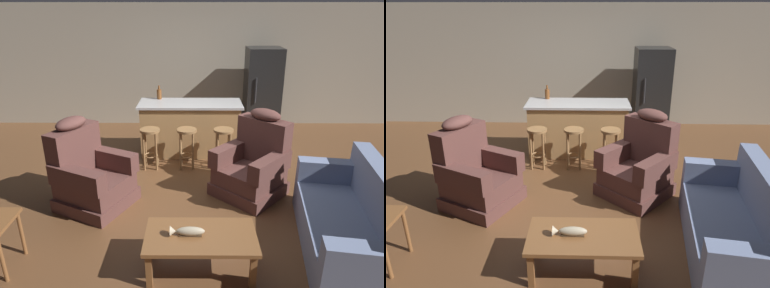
% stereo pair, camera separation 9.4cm
% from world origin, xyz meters
% --- Properties ---
extents(ground_plane, '(12.00, 12.00, 0.00)m').
position_xyz_m(ground_plane, '(0.00, 0.00, 0.00)').
color(ground_plane, brown).
extents(back_wall, '(12.00, 0.05, 2.60)m').
position_xyz_m(back_wall, '(0.00, 3.12, 1.30)').
color(back_wall, '#A89E89').
rests_on(back_wall, ground_plane).
extents(coffee_table, '(1.10, 0.60, 0.42)m').
position_xyz_m(coffee_table, '(0.14, -1.68, 0.36)').
color(coffee_table, brown).
rests_on(coffee_table, ground_plane).
extents(fish_figurine, '(0.34, 0.10, 0.10)m').
position_xyz_m(fish_figurine, '(0.00, -1.68, 0.46)').
color(fish_figurine, '#4C3823').
rests_on(fish_figurine, coffee_table).
extents(couch, '(1.13, 2.01, 0.94)m').
position_xyz_m(couch, '(1.76, -1.39, 0.34)').
color(couch, '#707FA3').
rests_on(couch, ground_plane).
extents(recliner_near_lamp, '(1.12, 1.12, 1.20)m').
position_xyz_m(recliner_near_lamp, '(-1.31, -0.42, 0.42)').
color(recliner_near_lamp, brown).
rests_on(recliner_near_lamp, ground_plane).
extents(recliner_near_island, '(1.19, 1.19, 1.20)m').
position_xyz_m(recliner_near_island, '(0.91, -0.09, 0.42)').
color(recliner_near_island, brown).
rests_on(recliner_near_island, ground_plane).
extents(kitchen_island, '(1.80, 0.70, 0.95)m').
position_xyz_m(kitchen_island, '(0.00, 1.35, 0.48)').
color(kitchen_island, '#AD7F4C').
rests_on(kitchen_island, ground_plane).
extents(bar_stool_left, '(0.32, 0.32, 0.68)m').
position_xyz_m(bar_stool_left, '(-0.64, 0.72, 0.47)').
color(bar_stool_left, olive).
rests_on(bar_stool_left, ground_plane).
extents(bar_stool_middle, '(0.32, 0.32, 0.68)m').
position_xyz_m(bar_stool_middle, '(-0.05, 0.72, 0.47)').
color(bar_stool_middle, olive).
rests_on(bar_stool_middle, ground_plane).
extents(bar_stool_right, '(0.32, 0.32, 0.68)m').
position_xyz_m(bar_stool_right, '(0.54, 0.72, 0.47)').
color(bar_stool_right, olive).
rests_on(bar_stool_right, ground_plane).
extents(refrigerator, '(0.70, 0.69, 1.76)m').
position_xyz_m(refrigerator, '(1.48, 2.55, 0.88)').
color(refrigerator, black).
rests_on(refrigerator, ground_plane).
extents(bottle_tall_green, '(0.09, 0.09, 0.25)m').
position_xyz_m(bottle_tall_green, '(-0.56, 1.61, 1.04)').
color(bottle_tall_green, brown).
rests_on(bottle_tall_green, kitchen_island).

